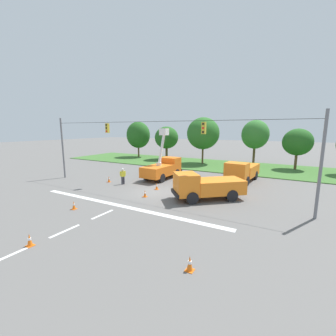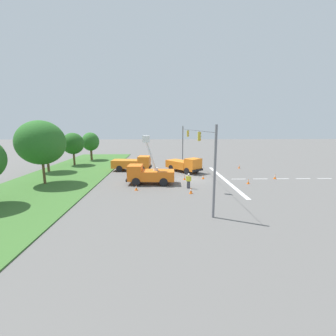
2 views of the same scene
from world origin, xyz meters
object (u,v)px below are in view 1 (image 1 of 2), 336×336
at_px(utility_truck_bucket_lift, 163,167).
at_px(utility_truck_support_near, 206,186).
at_px(traffic_cone_foreground_right, 149,172).
at_px(road_worker, 123,175).
at_px(tree_far_west, 138,135).
at_px(traffic_cone_far_left, 190,263).
at_px(tree_east, 255,135).
at_px(traffic_cone_lane_edge_a, 145,194).
at_px(utility_truck_support_far, 242,171).
at_px(traffic_cone_foreground_left, 157,186).
at_px(tree_centre, 203,133).
at_px(traffic_cone_mid_right, 74,205).
at_px(traffic_cone_lane_edge_b, 109,179).
at_px(tree_far_east, 298,142).
at_px(traffic_cone_near_bucket, 30,240).
at_px(tree_west, 167,138).
at_px(traffic_cone_mid_left, 188,174).

distance_m(utility_truck_bucket_lift, utility_truck_support_near, 9.00).
distance_m(utility_truck_bucket_lift, traffic_cone_foreground_right, 3.32).
bearing_deg(road_worker, traffic_cone_foreground_right, 95.88).
xyz_separation_m(tree_far_west, traffic_cone_far_left, (25.08, -29.86, -4.31)).
height_order(tree_east, traffic_cone_lane_edge_a, tree_east).
distance_m(utility_truck_support_far, road_worker, 13.37).
bearing_deg(utility_truck_support_near, traffic_cone_foreground_left, 174.22).
height_order(tree_centre, traffic_cone_mid_right, tree_centre).
relative_size(traffic_cone_foreground_left, traffic_cone_lane_edge_b, 0.96).
bearing_deg(road_worker, tree_east, 64.14).
relative_size(traffic_cone_foreground_left, traffic_cone_foreground_right, 1.02).
bearing_deg(tree_far_east, utility_truck_bucket_lift, -133.92).
relative_size(tree_far_east, road_worker, 3.38).
bearing_deg(traffic_cone_far_left, utility_truck_support_near, 106.37).
bearing_deg(traffic_cone_foreground_right, traffic_cone_mid_right, -79.70).
height_order(traffic_cone_near_bucket, traffic_cone_lane_edge_a, traffic_cone_near_bucket).
relative_size(utility_truck_bucket_lift, traffic_cone_foreground_left, 9.21).
distance_m(road_worker, traffic_cone_mid_right, 7.99).
height_order(tree_west, traffic_cone_foreground_right, tree_west).
bearing_deg(traffic_cone_mid_left, traffic_cone_foreground_right, -168.22).
bearing_deg(tree_west, traffic_cone_far_left, -58.48).
xyz_separation_m(road_worker, traffic_cone_mid_left, (4.51, 7.04, -0.68)).
bearing_deg(tree_east, utility_truck_support_far, -86.61).
bearing_deg(tree_east, utility_truck_support_near, -91.35).
bearing_deg(tree_centre, traffic_cone_near_bucket, -86.07).
bearing_deg(tree_east, tree_far_west, -176.81).
distance_m(tree_east, utility_truck_bucket_lift, 18.38).
xyz_separation_m(traffic_cone_mid_right, traffic_cone_lane_edge_a, (2.86, 5.16, -0.00)).
xyz_separation_m(traffic_cone_mid_right, traffic_cone_near_bucket, (2.59, -4.69, 0.02)).
distance_m(tree_east, traffic_cone_mid_right, 30.16).
xyz_separation_m(tree_centre, traffic_cone_lane_edge_a, (2.33, -20.19, -4.85)).
height_order(traffic_cone_foreground_left, traffic_cone_mid_left, traffic_cone_mid_left).
height_order(tree_far_west, traffic_cone_near_bucket, tree_far_west).
xyz_separation_m(tree_centre, traffic_cone_foreground_right, (-3.01, -11.63, -4.85)).
relative_size(traffic_cone_mid_right, traffic_cone_lane_edge_b, 0.94).
bearing_deg(tree_west, traffic_cone_lane_edge_a, -64.69).
distance_m(tree_west, utility_truck_support_near, 25.05).
height_order(road_worker, traffic_cone_mid_right, road_worker).
height_order(road_worker, traffic_cone_lane_edge_a, road_worker).
height_order(tree_east, utility_truck_support_near, tree_east).
bearing_deg(traffic_cone_mid_right, traffic_cone_lane_edge_a, 61.01).
distance_m(tree_east, traffic_cone_lane_edge_a, 24.54).
height_order(traffic_cone_mid_right, traffic_cone_lane_edge_a, same).
bearing_deg(traffic_cone_near_bucket, traffic_cone_lane_edge_b, 117.70).
relative_size(utility_truck_support_far, traffic_cone_lane_edge_b, 9.45).
xyz_separation_m(tree_east, traffic_cone_foreground_right, (-10.74, -14.92, -4.70)).
distance_m(traffic_cone_foreground_right, traffic_cone_far_left, 20.83).
height_order(tree_east, utility_truck_bucket_lift, tree_east).
height_order(tree_east, tree_far_east, tree_east).
bearing_deg(tree_east, traffic_cone_lane_edge_b, -120.22).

